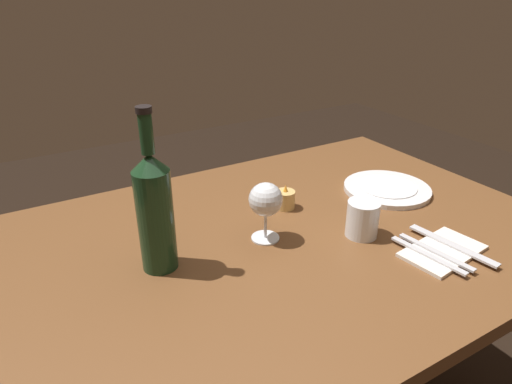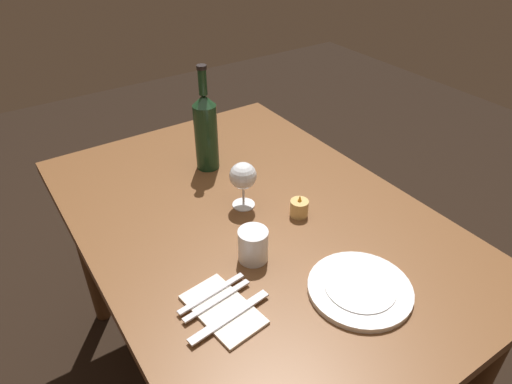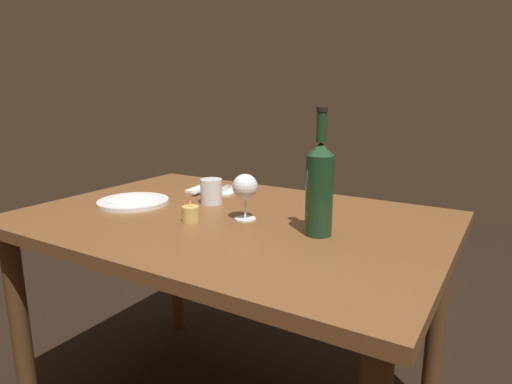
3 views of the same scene
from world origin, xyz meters
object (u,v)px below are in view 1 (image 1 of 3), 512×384
(fork_outer, at_px, (428,255))
(votive_candle, at_px, (285,200))
(table_knife, at_px, (452,245))
(water_tumbler, at_px, (362,221))
(folded_napkin, at_px, (443,251))
(wine_bottle, at_px, (155,210))
(dinner_plate, at_px, (387,189))
(fork_inner, at_px, (436,252))
(wine_glass_left, at_px, (266,201))

(fork_outer, bearing_deg, votive_candle, 110.43)
(votive_candle, xyz_separation_m, table_knife, (0.21, -0.36, -0.01))
(water_tumbler, bearing_deg, folded_napkin, -54.94)
(wine_bottle, height_order, fork_outer, wine_bottle)
(table_knife, bearing_deg, wine_bottle, 155.44)
(votive_candle, relative_size, fork_outer, 0.37)
(dinner_plate, relative_size, fork_inner, 1.34)
(folded_napkin, bearing_deg, water_tumbler, 125.06)
(wine_bottle, height_order, water_tumbler, wine_bottle)
(water_tumbler, distance_m, folded_napkin, 0.19)
(votive_candle, bearing_deg, wine_bottle, -166.81)
(folded_napkin, bearing_deg, table_knife, 0.00)
(wine_bottle, relative_size, votive_candle, 5.13)
(folded_napkin, bearing_deg, wine_glass_left, 141.02)
(dinner_plate, bearing_deg, table_knife, -108.02)
(wine_bottle, xyz_separation_m, folded_napkin, (0.56, -0.27, -0.13))
(folded_napkin, height_order, fork_outer, fork_outer)
(folded_napkin, distance_m, fork_inner, 0.03)
(wine_bottle, height_order, folded_napkin, wine_bottle)
(dinner_plate, xyz_separation_m, table_knife, (-0.10, -0.29, 0.00))
(wine_glass_left, distance_m, folded_napkin, 0.41)
(dinner_plate, height_order, fork_outer, dinner_plate)
(wine_glass_left, distance_m, fork_inner, 0.39)
(folded_napkin, xyz_separation_m, table_knife, (0.03, 0.00, 0.01))
(wine_bottle, bearing_deg, wine_glass_left, -4.25)
(wine_bottle, distance_m, votive_candle, 0.40)
(wine_bottle, relative_size, table_knife, 1.63)
(wine_bottle, distance_m, folded_napkin, 0.63)
(fork_outer, relative_size, table_knife, 0.86)
(fork_inner, bearing_deg, dinner_plate, 62.85)
(water_tumbler, relative_size, votive_candle, 1.30)
(wine_glass_left, relative_size, folded_napkin, 0.70)
(wine_glass_left, relative_size, fork_outer, 0.78)
(wine_glass_left, bearing_deg, wine_bottle, 175.75)
(folded_napkin, bearing_deg, votive_candle, 117.16)
(fork_outer, bearing_deg, wine_bottle, 152.11)
(folded_napkin, xyz_separation_m, fork_outer, (-0.05, 0.00, 0.01))
(wine_glass_left, relative_size, wine_bottle, 0.41)
(wine_bottle, height_order, dinner_plate, wine_bottle)
(wine_bottle, distance_m, dinner_plate, 0.69)
(folded_napkin, height_order, table_knife, table_knife)
(wine_glass_left, relative_size, dinner_plate, 0.58)
(water_tumbler, distance_m, votive_candle, 0.22)
(wine_bottle, xyz_separation_m, water_tumbler, (0.45, -0.12, -0.10))
(fork_outer, xyz_separation_m, table_knife, (0.08, 0.00, 0.00))
(folded_napkin, relative_size, table_knife, 0.96)
(wine_glass_left, relative_size, water_tumbler, 1.63)
(dinner_plate, xyz_separation_m, fork_outer, (-0.18, -0.29, 0.00))
(wine_glass_left, relative_size, table_knife, 0.67)
(table_knife, bearing_deg, votive_candle, 120.86)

